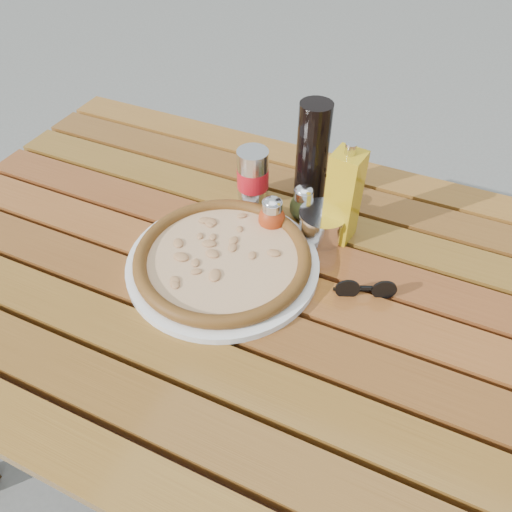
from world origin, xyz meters
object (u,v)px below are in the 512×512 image
at_px(olive_oil_cruet, 343,196).
at_px(dark_bottle, 312,154).
at_px(oregano_shaker, 303,204).
at_px(soda_can, 253,176).
at_px(pepper_shaker, 272,216).
at_px(table, 252,301).
at_px(plate, 223,263).
at_px(pizza, 223,257).
at_px(parmesan_tin, 323,224).
at_px(sunglasses, 365,289).

bearing_deg(olive_oil_cruet, dark_bottle, 136.47).
height_order(oregano_shaker, soda_can, soda_can).
bearing_deg(pepper_shaker, olive_oil_cruet, 18.78).
relative_size(oregano_shaker, olive_oil_cruet, 0.39).
height_order(table, oregano_shaker, oregano_shaker).
relative_size(plate, pepper_shaker, 4.39).
bearing_deg(pepper_shaker, soda_can, 134.96).
bearing_deg(plate, table, 2.65).
height_order(plate, dark_bottle, dark_bottle).
bearing_deg(soda_can, oregano_shaker, -7.99).
distance_m(pizza, dark_bottle, 0.29).
relative_size(pizza, parmesan_tin, 3.00).
distance_m(plate, olive_oil_cruet, 0.26).
height_order(oregano_shaker, dark_bottle, dark_bottle).
height_order(plate, parmesan_tin, parmesan_tin).
bearing_deg(soda_can, pizza, -80.34).
distance_m(pepper_shaker, parmesan_tin, 0.10).
bearing_deg(oregano_shaker, pepper_shaker, -124.74).
xyz_separation_m(table, olive_oil_cruet, (0.11, 0.17, 0.17)).
bearing_deg(pepper_shaker, dark_bottle, 77.69).
bearing_deg(pizza, table, 2.65).
distance_m(table, soda_can, 0.26).
bearing_deg(dark_bottle, table, -92.99).
xyz_separation_m(plate, pizza, (0.00, 0.00, 0.02)).
distance_m(pepper_shaker, soda_can, 0.11).
xyz_separation_m(pizza, oregano_shaker, (0.08, 0.19, 0.02)).
height_order(pizza, parmesan_tin, parmesan_tin).
xyz_separation_m(plate, soda_can, (-0.04, 0.21, 0.05)).
height_order(table, sunglasses, sunglasses).
relative_size(oregano_shaker, dark_bottle, 0.37).
bearing_deg(soda_can, sunglasses, -29.63).
bearing_deg(olive_oil_cruet, pepper_shaker, -161.22).
distance_m(pizza, olive_oil_cruet, 0.25).
distance_m(soda_can, olive_oil_cruet, 0.21).
relative_size(pizza, oregano_shaker, 4.19).
xyz_separation_m(oregano_shaker, olive_oil_cruet, (0.08, -0.02, 0.06)).
height_order(soda_can, parmesan_tin, soda_can).
bearing_deg(soda_can, pepper_shaker, -45.04).
bearing_deg(dark_bottle, plate, -105.02).
xyz_separation_m(pepper_shaker, sunglasses, (0.22, -0.09, -0.02)).
distance_m(parmesan_tin, sunglasses, 0.17).
bearing_deg(sunglasses, plate, 166.22).
relative_size(olive_oil_cruet, sunglasses, 1.96).
relative_size(pepper_shaker, dark_bottle, 0.37).
relative_size(pepper_shaker, oregano_shaker, 1.00).
distance_m(olive_oil_cruet, parmesan_tin, 0.07).
bearing_deg(oregano_shaker, parmesan_tin, -31.80).
height_order(pepper_shaker, soda_can, soda_can).
relative_size(oregano_shaker, sunglasses, 0.77).
relative_size(pizza, olive_oil_cruet, 1.64).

